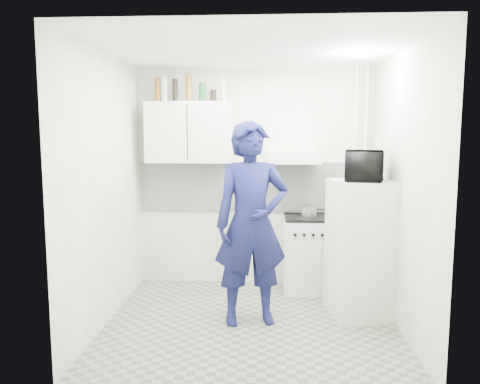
{
  "coord_description": "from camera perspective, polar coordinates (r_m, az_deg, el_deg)",
  "views": [
    {
      "loc": [
        0.14,
        -4.38,
        1.84
      ],
      "look_at": [
        -0.12,
        0.3,
        1.25
      ],
      "focal_mm": 35.0,
      "sensor_mm": 36.0,
      "label": 1
    }
  ],
  "objects": [
    {
      "name": "floor",
      "position": [
        4.75,
        1.29,
        -15.6
      ],
      "size": [
        2.8,
        2.8,
        0.0
      ],
      "primitive_type": "plane",
      "color": "gray",
      "rests_on": "ground"
    },
    {
      "name": "ceiling",
      "position": [
        4.45,
        1.39,
        17.01
      ],
      "size": [
        2.8,
        2.8,
        0.0
      ],
      "primitive_type": "plane",
      "color": "white",
      "rests_on": "wall_back"
    },
    {
      "name": "wall_back",
      "position": [
        5.66,
        1.74,
        1.69
      ],
      "size": [
        2.8,
        0.0,
        2.8
      ],
      "primitive_type": "plane",
      "rotation": [
        1.57,
        0.0,
        0.0
      ],
      "color": "white",
      "rests_on": "floor"
    },
    {
      "name": "wall_left",
      "position": [
        4.67,
        -16.08,
        0.26
      ],
      "size": [
        0.0,
        2.6,
        2.6
      ],
      "primitive_type": "plane",
      "rotation": [
        1.57,
        0.0,
        1.57
      ],
      "color": "white",
      "rests_on": "floor"
    },
    {
      "name": "wall_right",
      "position": [
        4.59,
        19.09,
        0.02
      ],
      "size": [
        0.0,
        2.6,
        2.6
      ],
      "primitive_type": "plane",
      "rotation": [
        1.57,
        0.0,
        -1.57
      ],
      "color": "white",
      "rests_on": "floor"
    },
    {
      "name": "person",
      "position": [
        4.49,
        1.41,
        -3.89
      ],
      "size": [
        0.8,
        0.61,
        1.96
      ],
      "primitive_type": "imported",
      "rotation": [
        0.0,
        0.0,
        0.22
      ],
      "color": "#121545",
      "rests_on": "floor"
    },
    {
      "name": "stove",
      "position": [
        5.58,
        8.07,
        -7.58
      ],
      "size": [
        0.53,
        0.53,
        0.85
      ],
      "primitive_type": "cube",
      "color": "white",
      "rests_on": "floor"
    },
    {
      "name": "fridge",
      "position": [
        4.87,
        14.54,
        -6.71
      ],
      "size": [
        0.68,
        0.68,
        1.38
      ],
      "primitive_type": "cube",
      "rotation": [
        0.0,
        0.0,
        0.21
      ],
      "color": "white",
      "rests_on": "floor"
    },
    {
      "name": "stove_top",
      "position": [
        5.49,
        8.15,
        -3.13
      ],
      "size": [
        0.51,
        0.51,
        0.03
      ],
      "primitive_type": "cube",
      "color": "black",
      "rests_on": "stove"
    },
    {
      "name": "saucepan",
      "position": [
        5.53,
        8.43,
        -2.38
      ],
      "size": [
        0.18,
        0.18,
        0.1
      ],
      "primitive_type": "cylinder",
      "color": "silver",
      "rests_on": "stove_top"
    },
    {
      "name": "microwave",
      "position": [
        4.75,
        14.86,
        3.13
      ],
      "size": [
        0.58,
        0.45,
        0.29
      ],
      "primitive_type": "imported",
      "rotation": [
        0.0,
        0.0,
        1.39
      ],
      "color": "black",
      "rests_on": "fridge"
    },
    {
      "name": "bottle_a",
      "position": [
        5.62,
        -10.0,
        12.14
      ],
      "size": [
        0.06,
        0.06,
        0.27
      ],
      "primitive_type": "cylinder",
      "color": "brown",
      "rests_on": "upper_cabinet"
    },
    {
      "name": "bottle_b",
      "position": [
        5.61,
        -9.25,
        12.3
      ],
      "size": [
        0.08,
        0.08,
        0.3
      ],
      "primitive_type": "cylinder",
      "color": "#B2B7BC",
      "rests_on": "upper_cabinet"
    },
    {
      "name": "bottle_c",
      "position": [
        5.58,
        -7.92,
        12.17
      ],
      "size": [
        0.06,
        0.06,
        0.27
      ],
      "primitive_type": "cylinder",
      "color": "black",
      "rests_on": "upper_cabinet"
    },
    {
      "name": "bottle_d",
      "position": [
        5.55,
        -6.28,
        12.41
      ],
      "size": [
        0.07,
        0.07,
        0.3
      ],
      "primitive_type": "cylinder",
      "color": "brown",
      "rests_on": "upper_cabinet"
    },
    {
      "name": "canister_a",
      "position": [
        5.52,
        -4.6,
        11.98
      ],
      "size": [
        0.08,
        0.08,
        0.21
      ],
      "primitive_type": "cylinder",
      "color": "#144C1E",
      "rests_on": "upper_cabinet"
    },
    {
      "name": "canister_b",
      "position": [
        5.51,
        -3.28,
        11.64
      ],
      "size": [
        0.07,
        0.07,
        0.14
      ],
      "primitive_type": "cylinder",
      "color": "black",
      "rests_on": "upper_cabinet"
    },
    {
      "name": "bottle_e",
      "position": [
        5.5,
        -2.02,
        12.29
      ],
      "size": [
        0.07,
        0.07,
        0.26
      ],
      "primitive_type": "cylinder",
      "color": "#B2B7BC",
      "rests_on": "upper_cabinet"
    },
    {
      "name": "upper_cabinet",
      "position": [
        5.53,
        -6.14,
        7.24
      ],
      "size": [
        1.0,
        0.35,
        0.7
      ],
      "primitive_type": "cube",
      "color": "white",
      "rests_on": "wall_back"
    },
    {
      "name": "range_hood",
      "position": [
        5.4,
        6.48,
        4.26
      ],
      "size": [
        0.6,
        0.5,
        0.14
      ],
      "primitive_type": "cube",
      "color": "white",
      "rests_on": "wall_back"
    },
    {
      "name": "backsplash",
      "position": [
        5.65,
        1.74,
        0.67
      ],
      "size": [
        2.74,
        0.03,
        0.6
      ],
      "primitive_type": "cube",
      "color": "white",
      "rests_on": "wall_back"
    },
    {
      "name": "pipe_a",
      "position": [
        5.7,
        14.92,
        1.49
      ],
      "size": [
        0.05,
        0.05,
        2.6
      ],
      "primitive_type": "cylinder",
      "color": "white",
      "rests_on": "floor"
    },
    {
      "name": "pipe_b",
      "position": [
        5.67,
        13.73,
        1.51
      ],
      "size": [
        0.04,
        0.04,
        2.6
      ],
      "primitive_type": "cylinder",
      "color": "white",
      "rests_on": "floor"
    },
    {
      "name": "ceiling_spot_fixture",
      "position": [
        4.72,
        14.19,
        15.86
      ],
      "size": [
        0.1,
        0.1,
        0.02
      ],
      "primitive_type": "cylinder",
      "color": "white",
      "rests_on": "ceiling"
    }
  ]
}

